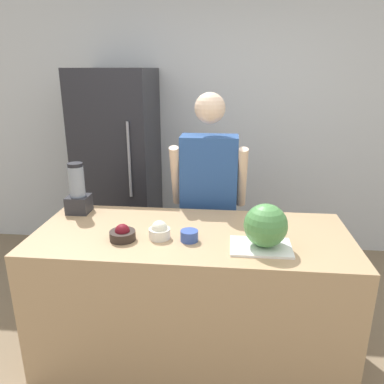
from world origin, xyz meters
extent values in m
cube|color=silver|center=(0.00, 2.15, 1.30)|extent=(8.00, 0.06, 2.60)
cube|color=tan|center=(0.00, 0.41, 0.45)|extent=(1.94, 0.82, 0.90)
cube|color=#232328|center=(-0.84, 1.73, 0.93)|extent=(0.69, 0.73, 1.87)
cylinder|color=gray|center=(-0.63, 1.35, 1.12)|extent=(0.02, 0.02, 0.65)
cube|color=gray|center=(0.07, 1.01, 0.41)|extent=(0.32, 0.18, 0.82)
cube|color=#284C8C|center=(0.07, 1.01, 1.11)|extent=(0.42, 0.22, 0.58)
sphere|color=beige|center=(0.07, 1.01, 1.60)|extent=(0.22, 0.22, 0.22)
cylinder|color=beige|center=(-0.18, 0.97, 1.10)|extent=(0.07, 0.23, 0.49)
cylinder|color=beige|center=(0.32, 0.97, 1.10)|extent=(0.07, 0.23, 0.49)
cube|color=white|center=(0.41, 0.24, 0.91)|extent=(0.34, 0.24, 0.01)
sphere|color=#4C8C47|center=(0.43, 0.25, 1.04)|extent=(0.24, 0.24, 0.24)
cylinder|color=#2D231E|center=(-0.39, 0.27, 0.93)|extent=(0.15, 0.15, 0.05)
sphere|color=maroon|center=(-0.39, 0.27, 0.96)|extent=(0.09, 0.09, 0.09)
cylinder|color=white|center=(-0.18, 0.31, 0.93)|extent=(0.13, 0.13, 0.06)
sphere|color=white|center=(-0.18, 0.31, 0.96)|extent=(0.10, 0.10, 0.10)
cylinder|color=#334C9E|center=(0.00, 0.29, 0.93)|extent=(0.10, 0.10, 0.06)
cube|color=#28282D|center=(-0.82, 0.67, 0.96)|extent=(0.15, 0.15, 0.12)
cylinder|color=gray|center=(-0.82, 0.67, 1.13)|extent=(0.11, 0.11, 0.21)
cylinder|color=black|center=(-0.82, 0.67, 1.24)|extent=(0.10, 0.10, 0.02)
camera|label=1|loc=(0.22, -1.69, 1.86)|focal=35.00mm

